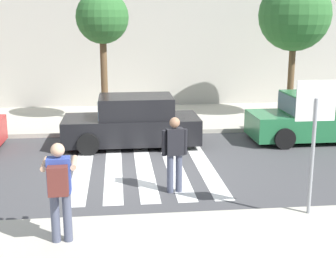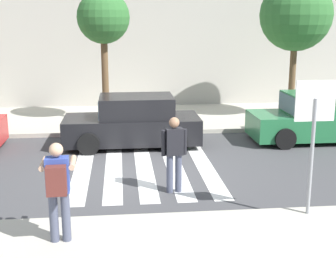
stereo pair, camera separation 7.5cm
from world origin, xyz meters
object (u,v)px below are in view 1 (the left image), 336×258
pedestrian_crossing (175,150)px  street_tree_east (295,15)px  photographer_with_backpack (59,184)px  parked_car_black (133,123)px  stop_sign (315,118)px  parked_car_green (316,118)px  street_tree_center (102,19)px

pedestrian_crossing → street_tree_east: street_tree_east is taller
photographer_with_backpack → parked_car_black: size_ratio=0.42×
stop_sign → parked_car_green: (2.62, 5.79, -1.30)m
street_tree_center → parked_car_green: bearing=-22.5°
photographer_with_backpack → parked_car_green: (7.25, 6.51, -0.44)m
stop_sign → street_tree_center: size_ratio=0.56×
parked_car_black → street_tree_center: 4.24m
pedestrian_crossing → street_tree_east: (5.22, 6.88, 2.95)m
photographer_with_backpack → street_tree_center: (0.54, 9.29, 2.63)m
photographer_with_backpack → street_tree_center: size_ratio=0.37×
stop_sign → street_tree_center: (-4.09, 8.57, 1.77)m
photographer_with_backpack → pedestrian_crossing: photographer_with_backpack is taller
parked_car_green → street_tree_center: (-6.71, 2.78, 3.08)m
pedestrian_crossing → parked_car_black: (-0.79, 4.04, -0.25)m
pedestrian_crossing → parked_car_green: 6.45m
photographer_with_backpack → parked_car_green: size_ratio=0.42×
stop_sign → street_tree_east: (2.82, 8.64, 1.89)m
parked_car_green → street_tree_east: street_tree_east is taller
photographer_with_backpack → pedestrian_crossing: 3.33m
street_tree_east → parked_car_green: bearing=-93.9°
pedestrian_crossing → photographer_with_backpack: bearing=-132.0°
street_tree_center → street_tree_east: (6.90, 0.07, 0.12)m
parked_car_green → parked_car_black: bearing=180.0°
parked_car_black → parked_car_green: size_ratio=1.00×
photographer_with_backpack → street_tree_center: street_tree_center is taller
stop_sign → street_tree_east: size_ratio=0.51×
pedestrian_crossing → parked_car_green: pedestrian_crossing is taller
stop_sign → parked_car_black: size_ratio=0.63×
stop_sign → parked_car_black: bearing=118.9°
stop_sign → photographer_with_backpack: 4.76m
stop_sign → parked_car_green: stop_sign is taller
stop_sign → street_tree_east: 9.28m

